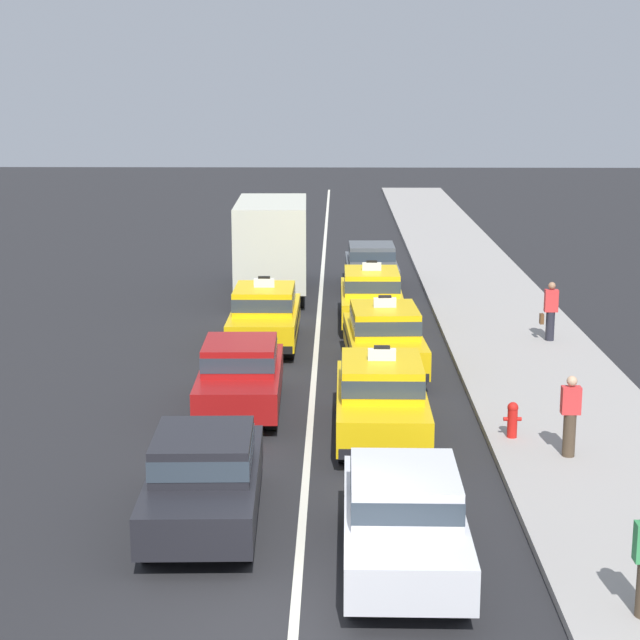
{
  "coord_description": "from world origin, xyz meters",
  "views": [
    {
      "loc": [
        0.56,
        -13.05,
        7.08
      ],
      "look_at": [
        0.14,
        13.0,
        1.3
      ],
      "focal_mm": 59.91,
      "sensor_mm": 36.0,
      "label": 1
    }
  ],
  "objects_px": {
    "taxi_right_second": "(381,396)",
    "fire_hydrant": "(512,418)",
    "sedan_right_nearest": "(404,515)",
    "sedan_left_second": "(241,373)",
    "taxi_right_fourth": "(371,296)",
    "sedan_right_fifth": "(371,265)",
    "pedestrian_near_crosswalk": "(550,311)",
    "taxi_left_third": "(265,314)",
    "sedan_left_nearest": "(204,475)",
    "box_truck_left_fourth": "(273,242)",
    "pedestrian_trailing": "(570,416)",
    "taxi_right_third": "(384,337)"
  },
  "relations": [
    {
      "from": "sedan_left_nearest",
      "to": "taxi_right_fourth",
      "type": "height_order",
      "value": "taxi_right_fourth"
    },
    {
      "from": "sedan_right_nearest",
      "to": "sedan_right_fifth",
      "type": "relative_size",
      "value": 1.0
    },
    {
      "from": "taxi_left_third",
      "to": "pedestrian_near_crosswalk",
      "type": "bearing_deg",
      "value": 0.81
    },
    {
      "from": "sedan_right_nearest",
      "to": "pedestrian_near_crosswalk",
      "type": "xyz_separation_m",
      "value": [
        4.87,
        13.97,
        0.12
      ]
    },
    {
      "from": "taxi_right_fourth",
      "to": "sedan_right_fifth",
      "type": "xyz_separation_m",
      "value": [
        0.18,
        5.79,
        -0.03
      ]
    },
    {
      "from": "taxi_left_third",
      "to": "sedan_right_nearest",
      "type": "height_order",
      "value": "taxi_left_third"
    },
    {
      "from": "taxi_left_third",
      "to": "box_truck_left_fourth",
      "type": "relative_size",
      "value": 0.65
    },
    {
      "from": "pedestrian_trailing",
      "to": "sedan_right_fifth",
      "type": "bearing_deg",
      "value": 100.21
    },
    {
      "from": "sedan_right_nearest",
      "to": "pedestrian_trailing",
      "type": "xyz_separation_m",
      "value": [
        3.42,
        4.56,
        0.1
      ]
    },
    {
      "from": "pedestrian_trailing",
      "to": "sedan_left_second",
      "type": "bearing_deg",
      "value": 153.23
    },
    {
      "from": "sedan_left_second",
      "to": "taxi_right_fourth",
      "type": "distance_m",
      "value": 9.26
    },
    {
      "from": "sedan_right_nearest",
      "to": "pedestrian_near_crosswalk",
      "type": "bearing_deg",
      "value": 70.78
    },
    {
      "from": "sedan_left_second",
      "to": "pedestrian_trailing",
      "type": "distance_m",
      "value": 7.32
    },
    {
      "from": "sedan_left_nearest",
      "to": "taxi_left_third",
      "type": "xyz_separation_m",
      "value": [
        0.17,
        12.28,
        0.03
      ]
    },
    {
      "from": "taxi_right_second",
      "to": "pedestrian_trailing",
      "type": "bearing_deg",
      "value": -22.67
    },
    {
      "from": "sedan_left_nearest",
      "to": "sedan_right_nearest",
      "type": "height_order",
      "value": "same"
    },
    {
      "from": "pedestrian_near_crosswalk",
      "to": "pedestrian_trailing",
      "type": "distance_m",
      "value": 9.52
    },
    {
      "from": "pedestrian_near_crosswalk",
      "to": "pedestrian_trailing",
      "type": "xyz_separation_m",
      "value": [
        -1.45,
        -9.41,
        -0.02
      ]
    },
    {
      "from": "sedan_left_second",
      "to": "sedan_right_fifth",
      "type": "xyz_separation_m",
      "value": [
        3.33,
        14.51,
        0.0
      ]
    },
    {
      "from": "sedan_right_nearest",
      "to": "sedan_left_second",
      "type": "bearing_deg",
      "value": 111.63
    },
    {
      "from": "box_truck_left_fourth",
      "to": "taxi_left_third",
      "type": "bearing_deg",
      "value": -88.29
    },
    {
      "from": "taxi_right_second",
      "to": "fire_hydrant",
      "type": "bearing_deg",
      "value": -8.26
    },
    {
      "from": "taxi_right_third",
      "to": "pedestrian_trailing",
      "type": "height_order",
      "value": "taxi_right_third"
    },
    {
      "from": "sedan_left_second",
      "to": "fire_hydrant",
      "type": "relative_size",
      "value": 5.95
    },
    {
      "from": "sedan_left_second",
      "to": "fire_hydrant",
      "type": "distance_m",
      "value": 6.06
    },
    {
      "from": "sedan_right_fifth",
      "to": "pedestrian_trailing",
      "type": "xyz_separation_m",
      "value": [
        3.21,
        -17.8,
        0.1
      ]
    },
    {
      "from": "sedan_left_nearest",
      "to": "taxi_right_second",
      "type": "bearing_deg",
      "value": 55.45
    },
    {
      "from": "sedan_left_nearest",
      "to": "taxi_right_second",
      "type": "height_order",
      "value": "taxi_right_second"
    },
    {
      "from": "taxi_right_second",
      "to": "pedestrian_near_crosswalk",
      "type": "xyz_separation_m",
      "value": [
        4.97,
        7.94,
        0.09
      ]
    },
    {
      "from": "sedan_left_second",
      "to": "pedestrian_near_crosswalk",
      "type": "height_order",
      "value": "pedestrian_near_crosswalk"
    },
    {
      "from": "taxi_right_third",
      "to": "pedestrian_near_crosswalk",
      "type": "relative_size",
      "value": 2.84
    },
    {
      "from": "sedan_right_fifth",
      "to": "sedan_left_nearest",
      "type": "bearing_deg",
      "value": -99.2
    },
    {
      "from": "sedan_left_second",
      "to": "taxi_left_third",
      "type": "height_order",
      "value": "taxi_left_third"
    },
    {
      "from": "sedan_right_fifth",
      "to": "taxi_right_fourth",
      "type": "bearing_deg",
      "value": -91.76
    },
    {
      "from": "sedan_left_second",
      "to": "sedan_right_nearest",
      "type": "height_order",
      "value": "same"
    },
    {
      "from": "taxi_left_third",
      "to": "box_truck_left_fourth",
      "type": "xyz_separation_m",
      "value": [
        -0.22,
        7.48,
        0.9
      ]
    },
    {
      "from": "taxi_right_third",
      "to": "fire_hydrant",
      "type": "relative_size",
      "value": 6.35
    },
    {
      "from": "pedestrian_trailing",
      "to": "fire_hydrant",
      "type": "xyz_separation_m",
      "value": [
        -0.9,
        1.09,
        -0.4
      ]
    },
    {
      "from": "box_truck_left_fourth",
      "to": "pedestrian_trailing",
      "type": "bearing_deg",
      "value": -68.45
    },
    {
      "from": "pedestrian_near_crosswalk",
      "to": "taxi_right_third",
      "type": "bearing_deg",
      "value": -149.7
    },
    {
      "from": "taxi_left_third",
      "to": "box_truck_left_fourth",
      "type": "distance_m",
      "value": 7.53
    },
    {
      "from": "fire_hydrant",
      "to": "sedan_left_nearest",
      "type": "bearing_deg",
      "value": -144.39
    },
    {
      "from": "sedan_right_fifth",
      "to": "pedestrian_trailing",
      "type": "distance_m",
      "value": 18.09
    },
    {
      "from": "sedan_right_nearest",
      "to": "box_truck_left_fourth",
      "type": "bearing_deg",
      "value": 98.55
    },
    {
      "from": "sedan_right_nearest",
      "to": "sedan_right_fifth",
      "type": "distance_m",
      "value": 22.37
    },
    {
      "from": "taxi_right_fourth",
      "to": "fire_hydrant",
      "type": "relative_size",
      "value": 6.25
    },
    {
      "from": "pedestrian_trailing",
      "to": "box_truck_left_fourth",
      "type": "bearing_deg",
      "value": 111.55
    },
    {
      "from": "taxi_right_second",
      "to": "pedestrian_trailing",
      "type": "distance_m",
      "value": 3.81
    },
    {
      "from": "taxi_right_second",
      "to": "sedan_right_fifth",
      "type": "xyz_separation_m",
      "value": [
        0.3,
        16.34,
        -0.03
      ]
    },
    {
      "from": "sedan_left_nearest",
      "to": "sedan_right_fifth",
      "type": "height_order",
      "value": "same"
    }
  ]
}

